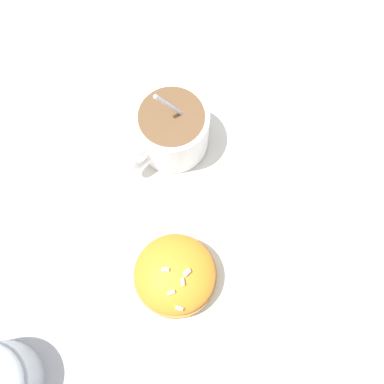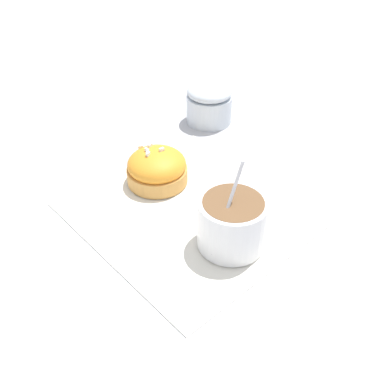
{
  "view_description": "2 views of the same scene",
  "coord_description": "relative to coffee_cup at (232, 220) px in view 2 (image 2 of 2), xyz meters",
  "views": [
    {
      "loc": [
        0.14,
        -0.01,
        0.48
      ],
      "look_at": [
        -0.0,
        0.02,
        0.03
      ],
      "focal_mm": 42.0,
      "sensor_mm": 36.0,
      "label": 1
    },
    {
      "loc": [
        -0.31,
        0.32,
        0.37
      ],
      "look_at": [
        -0.0,
        0.0,
        0.03
      ],
      "focal_mm": 42.0,
      "sensor_mm": 36.0,
      "label": 2
    }
  ],
  "objects": [
    {
      "name": "ground_plane",
      "position": [
        0.08,
        -0.01,
        -0.04
      ],
      "size": [
        3.0,
        3.0,
        0.0
      ],
      "primitive_type": "plane",
      "color": "#B2B2B7"
    },
    {
      "name": "paper_napkin",
      "position": [
        0.08,
        -0.01,
        -0.04
      ],
      "size": [
        0.29,
        0.28,
        0.0
      ],
      "color": "white",
      "rests_on": "ground_plane"
    },
    {
      "name": "coffee_cup",
      "position": [
        0.0,
        0.0,
        0.0
      ],
      "size": [
        0.08,
        0.09,
        0.11
      ],
      "color": "white",
      "rests_on": "paper_napkin"
    },
    {
      "name": "frosted_pastry",
      "position": [
        0.15,
        -0.02,
        -0.01
      ],
      "size": [
        0.08,
        0.08,
        0.05
      ],
      "color": "#D19347",
      "rests_on": "paper_napkin"
    },
    {
      "name": "sugar_bowl",
      "position": [
        0.22,
        -0.2,
        -0.0
      ],
      "size": [
        0.08,
        0.08,
        0.07
      ],
      "color": "silver",
      "rests_on": "ground_plane"
    }
  ]
}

